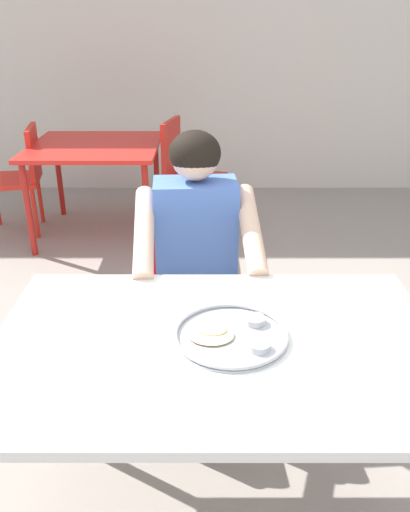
% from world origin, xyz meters
% --- Properties ---
extents(table_foreground, '(1.29, 0.82, 0.73)m').
position_xyz_m(table_foreground, '(0.07, -0.01, 0.66)').
color(table_foreground, white).
rests_on(table_foreground, ground).
extents(thali_tray, '(0.33, 0.33, 0.03)m').
position_xyz_m(thali_tray, '(0.11, 0.01, 0.74)').
color(thali_tray, '#B7BABF').
rests_on(thali_tray, table_foreground).
extents(chair_foreground, '(0.44, 0.42, 0.86)m').
position_xyz_m(chair_foreground, '(-0.01, 0.90, 0.49)').
color(chair_foreground, red).
rests_on(chair_foreground, ground).
extents(diner_foreground, '(0.51, 0.57, 1.16)m').
position_xyz_m(diner_foreground, '(0.01, 0.68, 0.69)').
color(diner_foreground, '#282828').
rests_on(diner_foreground, ground).
extents(table_background_red, '(0.94, 0.95, 0.70)m').
position_xyz_m(table_background_red, '(-0.78, 2.55, 0.63)').
color(table_background_red, red).
rests_on(table_background_red, ground).
extents(chair_red_left, '(0.49, 0.48, 0.82)m').
position_xyz_m(chair_red_left, '(-1.37, 2.59, 0.48)').
color(chair_red_left, red).
rests_on(chair_red_left, ground).
extents(chair_red_right, '(0.50, 0.50, 0.86)m').
position_xyz_m(chair_red_right, '(-0.11, 2.61, 0.49)').
color(chair_red_right, red).
rests_on(chair_red_right, ground).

